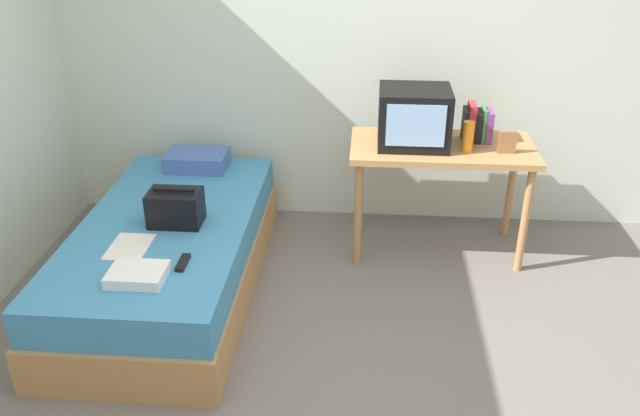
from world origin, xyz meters
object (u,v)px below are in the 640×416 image
(desk, at_px, (441,159))
(handbag, at_px, (175,208))
(tv, at_px, (414,117))
(picture_frame, at_px, (507,142))
(water_bottle, at_px, (468,137))
(folded_towel, at_px, (138,275))
(remote_silver, at_px, (150,199))
(bed, at_px, (170,255))
(magazine, at_px, (130,247))
(remote_dark, at_px, (183,263))
(pillow, at_px, (198,160))
(book_row, at_px, (477,124))

(desk, bearing_deg, handbag, -157.15)
(tv, distance_m, handbag, 1.56)
(picture_frame, bearing_deg, desk, 163.56)
(water_bottle, bearing_deg, folded_towel, -146.16)
(tv, relative_size, handbag, 1.47)
(desk, distance_m, water_bottle, 0.26)
(picture_frame, bearing_deg, remote_silver, -172.96)
(bed, relative_size, magazine, 6.90)
(water_bottle, xyz_separation_m, folded_towel, (-1.73, -1.16, -0.35))
(tv, xyz_separation_m, water_bottle, (0.33, -0.09, -0.08))
(remote_dark, distance_m, remote_silver, 0.83)
(pillow, height_order, remote_dark, pillow)
(desk, bearing_deg, water_bottle, -35.44)
(tv, height_order, remote_silver, tv)
(tv, distance_m, pillow, 1.51)
(remote_silver, bearing_deg, desk, 11.87)
(book_row, relative_size, folded_towel, 0.87)
(picture_frame, distance_m, folded_towel, 2.30)
(desk, relative_size, magazine, 4.00)
(bed, xyz_separation_m, tv, (1.44, 0.61, 0.70))
(remote_silver, bearing_deg, book_row, 13.29)
(desk, height_order, tv, tv)
(tv, height_order, magazine, tv)
(bed, bearing_deg, desk, 20.75)
(pillow, xyz_separation_m, remote_dark, (0.24, -1.26, -0.05))
(magazine, distance_m, folded_towel, 0.34)
(book_row, bearing_deg, bed, -158.81)
(water_bottle, height_order, handbag, water_bottle)
(water_bottle, relative_size, picture_frame, 1.37)
(picture_frame, height_order, magazine, picture_frame)
(pillow, height_order, magazine, pillow)
(book_row, bearing_deg, magazine, -151.78)
(handbag, distance_m, remote_dark, 0.48)
(water_bottle, distance_m, handbag, 1.81)
(bed, height_order, picture_frame, picture_frame)
(desk, xyz_separation_m, handbag, (-1.56, -0.66, -0.08))
(remote_silver, bearing_deg, tv, 13.05)
(folded_towel, bearing_deg, magazine, 116.27)
(desk, xyz_separation_m, pillow, (-1.64, 0.16, -0.13))
(water_bottle, bearing_deg, bed, -163.62)
(remote_silver, bearing_deg, remote_dark, -60.67)
(bed, height_order, folded_towel, folded_towel)
(picture_frame, bearing_deg, magazine, -158.30)
(folded_towel, bearing_deg, picture_frame, 30.26)
(water_bottle, bearing_deg, remote_silver, -171.77)
(magazine, bearing_deg, pillow, 84.91)
(pillow, distance_m, magazine, 1.12)
(pillow, bearing_deg, magazine, -95.09)
(water_bottle, bearing_deg, picture_frame, -2.96)
(water_bottle, relative_size, remote_silver, 1.33)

